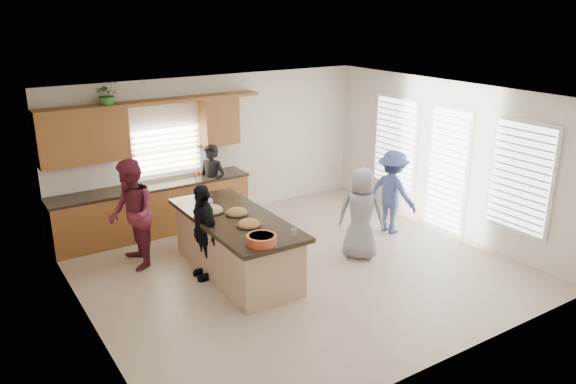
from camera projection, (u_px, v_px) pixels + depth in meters
floor at (298, 269)px, 9.10m from camera, size 6.50×6.50×0.00m
room_shell at (299, 155)px, 8.50m from camera, size 6.52×6.02×2.81m
back_cabinetry at (149, 187)px, 10.23m from camera, size 4.08×0.66×2.46m
right_wall_glazing at (449, 162)px, 10.22m from camera, size 0.06×4.00×2.25m
island at (236, 246)px, 8.83m from camera, size 1.18×2.71×0.95m
platter_front at (249, 224)px, 8.30m from camera, size 0.38×0.38×0.16m
platter_mid at (237, 213)px, 8.77m from camera, size 0.38×0.38×0.15m
platter_back at (211, 211)px, 8.86m from camera, size 0.41×0.41×0.17m
salad_bowl at (262, 239)px, 7.67m from camera, size 0.42×0.42×0.13m
clear_cup at (294, 232)px, 7.98m from camera, size 0.09×0.09×0.09m
plate_stack at (207, 202)px, 9.26m from camera, size 0.20×0.20×0.05m
flower_vase at (198, 182)px, 9.56m from camera, size 0.14×0.14×0.43m
potted_plant at (108, 94)px, 9.48m from camera, size 0.43×0.38×0.46m
woman_left_back at (212, 184)px, 10.79m from camera, size 0.62×0.68×1.57m
woman_left_mid at (132, 215)px, 8.91m from camera, size 0.76×0.93×1.80m
woman_left_front at (204, 232)px, 8.60m from camera, size 0.43×0.91×1.52m
woman_right_back at (392, 192)px, 10.36m from camera, size 0.74×1.09×1.56m
woman_right_front at (361, 214)px, 9.28m from camera, size 0.89×0.89×1.57m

